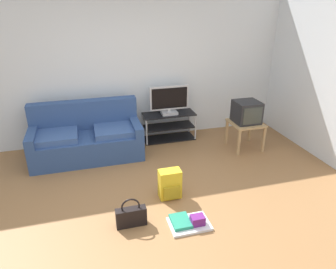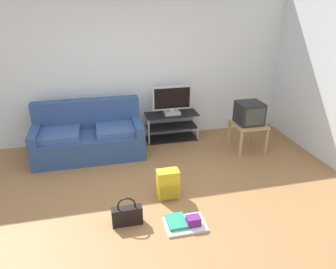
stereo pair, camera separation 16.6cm
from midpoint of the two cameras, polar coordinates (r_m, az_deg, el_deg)
The scene contains 11 objects.
ground_plane at distance 3.92m, azimuth -4.01°, elevation -14.95°, with size 9.00×9.80×0.02m, color olive.
wall_back at distance 5.60m, azimuth -9.75°, elevation 12.24°, with size 9.00×0.10×2.70m, color silver.
wall_right at distance 5.39m, azimuth 27.37°, elevation 9.51°, with size 0.10×3.60×2.70m, color silver.
couch at distance 5.31m, azimuth -15.69°, elevation -0.61°, with size 1.77×0.82×0.89m.
tv_stand at distance 5.77m, azimuth -0.66°, elevation 1.53°, with size 0.96×0.40×0.51m.
flat_tv at distance 5.57m, azimuth -0.63°, elevation 6.32°, with size 0.71×0.22×0.52m.
side_table at distance 5.51m, azimuth 13.34°, elevation 1.46°, with size 0.53×0.53×0.48m.
crt_tv at distance 5.43m, azimuth 13.52°, elevation 4.08°, with size 0.41×0.41×0.37m.
backpack at distance 4.13m, azimuth -0.82°, elevation -9.20°, with size 0.29×0.25×0.40m.
handbag at distance 3.74m, azimuth -8.16°, elevation -14.73°, with size 0.36×0.11×0.37m.
floor_tray at distance 3.76m, azimuth 2.57°, elevation -15.97°, with size 0.48×0.34×0.14m.
Camera 1 is at (-0.65, -2.99, 2.45)m, focal length 32.90 mm.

